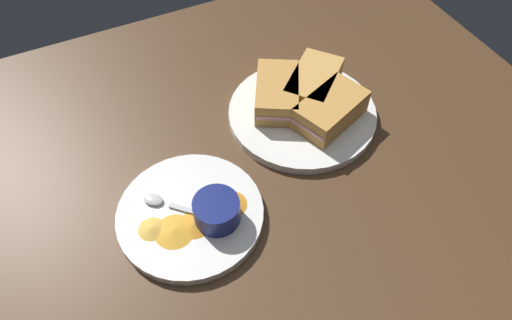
# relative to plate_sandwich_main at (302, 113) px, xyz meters

# --- Properties ---
(ground_plane) EXTENTS (1.10, 1.10, 0.03)m
(ground_plane) POSITION_rel_plate_sandwich_main_xyz_m (0.09, 0.13, -0.02)
(ground_plane) COLOR #4C331E
(plate_sandwich_main) EXTENTS (0.27, 0.27, 0.02)m
(plate_sandwich_main) POSITION_rel_plate_sandwich_main_xyz_m (0.00, 0.00, 0.00)
(plate_sandwich_main) COLOR white
(plate_sandwich_main) RESTS_ON ground_plane
(sandwich_half_near) EXTENTS (0.15, 0.12, 0.05)m
(sandwich_half_near) POSITION_rel_plate_sandwich_main_xyz_m (-0.03, 0.04, 0.03)
(sandwich_half_near) COLOR #C68C42
(sandwich_half_near) RESTS_ON plate_sandwich_main
(sandwich_half_far) EXTENTS (0.15, 0.14, 0.05)m
(sandwich_half_far) POSITION_rel_plate_sandwich_main_xyz_m (-0.04, -0.03, 0.03)
(sandwich_half_far) COLOR tan
(sandwich_half_far) RESTS_ON plate_sandwich_main
(sandwich_half_extra) EXTENTS (0.13, 0.15, 0.05)m
(sandwich_half_extra) POSITION_rel_plate_sandwich_main_xyz_m (0.03, -0.04, 0.03)
(sandwich_half_extra) COLOR #C68C42
(sandwich_half_extra) RESTS_ON plate_sandwich_main
(ramekin_dark_sauce) EXTENTS (0.06, 0.06, 0.04)m
(ramekin_dark_sauce) POSITION_rel_plate_sandwich_main_xyz_m (0.03, -0.05, 0.03)
(ramekin_dark_sauce) COLOR navy
(ramekin_dark_sauce) RESTS_ON plate_sandwich_main
(spoon_by_dark_ramekin) EXTENTS (0.08, 0.08, 0.01)m
(spoon_by_dark_ramekin) POSITION_rel_plate_sandwich_main_xyz_m (-0.01, -0.02, 0.01)
(spoon_by_dark_ramekin) COLOR silver
(spoon_by_dark_ramekin) RESTS_ON plate_sandwich_main
(plate_chips_companion) EXTENTS (0.23, 0.23, 0.02)m
(plate_chips_companion) POSITION_rel_plate_sandwich_main_xyz_m (0.27, 0.11, 0.00)
(plate_chips_companion) COLOR white
(plate_chips_companion) RESTS_ON ground_plane
(ramekin_light_gravy) EXTENTS (0.07, 0.07, 0.04)m
(ramekin_light_gravy) POSITION_rel_plate_sandwich_main_xyz_m (0.23, 0.14, 0.03)
(ramekin_light_gravy) COLOR navy
(ramekin_light_gravy) RESTS_ON plate_chips_companion
(spoon_by_gravy_ramekin) EXTENTS (0.08, 0.08, 0.01)m
(spoon_by_gravy_ramekin) POSITION_rel_plate_sandwich_main_xyz_m (0.30, 0.08, 0.01)
(spoon_by_gravy_ramekin) COLOR silver
(spoon_by_gravy_ramekin) RESTS_ON plate_chips_companion
(plantain_chip_scatter) EXTENTS (0.19, 0.09, 0.01)m
(plantain_chip_scatter) POSITION_rel_plate_sandwich_main_xyz_m (0.27, 0.13, 0.01)
(plantain_chip_scatter) COLOR orange
(plantain_chip_scatter) RESTS_ON plate_chips_companion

